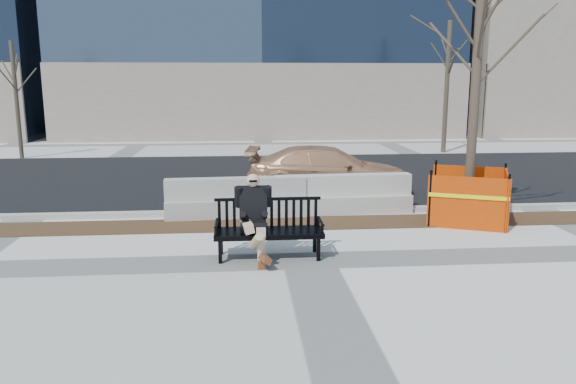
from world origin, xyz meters
The scene contains 12 objects.
ground centered at (0.00, 0.00, 0.00)m, with size 120.00×120.00×0.00m, color beige.
mulch_strip centered at (0.00, 2.60, 0.00)m, with size 40.00×1.20×0.02m, color #47301C.
asphalt_street centered at (0.00, 8.80, 0.00)m, with size 60.00×10.40×0.01m, color black.
curb centered at (0.00, 3.55, 0.06)m, with size 60.00×0.25×0.12m, color #9E9B93.
bench centered at (-0.70, 0.24, 0.00)m, with size 2.01×0.72×1.07m, color black, non-canonical shape.
seated_man centered at (-0.97, 0.30, 0.00)m, with size 0.65×1.09×1.53m, color black, non-canonical shape.
tree_fence centered at (3.95, 2.50, 0.00)m, with size 2.53×2.53×6.32m, color #D54102, non-canonical shape.
sedan centered at (1.27, 5.94, 0.00)m, with size 1.86×4.58×1.33m, color tan.
jersey_barrier_left centered at (-1.31, 3.39, 0.00)m, with size 3.28×0.66×0.94m, color #9B9991, non-canonical shape.
jersey_barrier_right centered at (1.26, 3.56, 0.00)m, with size 3.31×0.66×0.95m, color #ADAAA1, non-canonical shape.
far_tree_left centered at (-10.16, 14.16, 0.00)m, with size 1.87×1.87×5.06m, color #4A3F2F, non-canonical shape.
far_tree_right centered at (7.79, 14.51, 0.00)m, with size 2.26×2.26×6.10m, color #483D2E, non-canonical shape.
Camera 1 is at (-1.18, -9.52, 3.20)m, focal length 34.91 mm.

